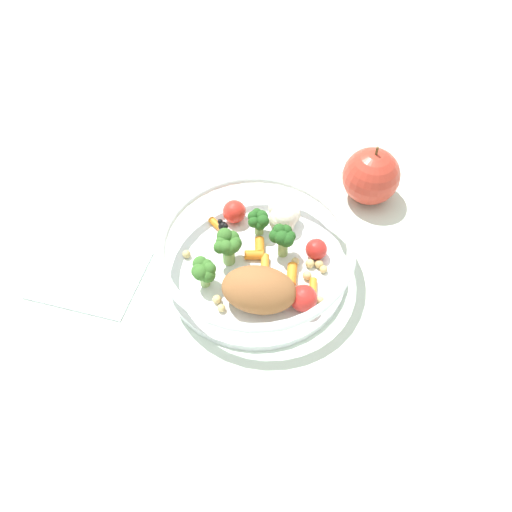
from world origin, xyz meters
TOP-DOWN VIEW (x-y plane):
  - ground_plane at (0.00, 0.00)m, footprint 2.40×2.40m
  - food_container at (-0.01, -0.01)m, footprint 0.24×0.24m
  - loose_apple at (0.18, -0.09)m, footprint 0.08×0.08m
  - folded_napkin at (-0.11, 0.18)m, footprint 0.13×0.15m

SIDE VIEW (x-z plane):
  - ground_plane at x=0.00m, z-range 0.00..0.00m
  - folded_napkin at x=-0.11m, z-range 0.00..0.01m
  - food_container at x=-0.01m, z-range 0.00..0.06m
  - loose_apple at x=0.18m, z-range -0.01..0.09m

